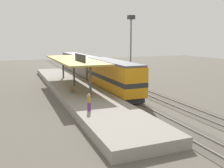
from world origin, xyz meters
name	(u,v)px	position (x,y,z in m)	size (l,w,h in m)	color
ground_plane	(116,88)	(2.00, 0.00, 0.00)	(120.00, 120.00, 0.00)	#5B564C
track_near	(104,89)	(0.00, 0.00, 0.03)	(3.20, 110.00, 0.16)	#4E4941
track_far	(132,87)	(4.60, 0.00, 0.03)	(3.20, 110.00, 0.16)	#4E4941
platform	(74,89)	(-4.60, 0.00, 0.45)	(6.00, 44.00, 0.90)	gray
station_canopy	(74,60)	(-4.60, -0.09, 4.53)	(5.20, 18.00, 4.70)	#47474C
platform_bench	(72,89)	(-6.00, -4.61, 1.34)	(0.44, 1.70, 0.50)	#333338
locomotive	(113,77)	(0.00, -3.38, 2.41)	(2.93, 14.43, 4.44)	#28282D
passenger_carriage_single	(79,65)	(0.00, 14.62, 2.31)	(2.90, 20.00, 4.24)	#28282D
light_mast	(131,34)	(7.80, 6.98, 8.40)	(1.10, 1.10, 11.70)	slate
person_waiting	(89,101)	(-6.39, -13.35, 1.85)	(0.34, 0.34, 1.71)	#663375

